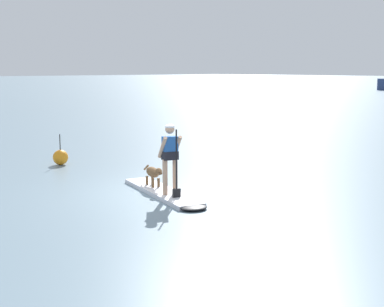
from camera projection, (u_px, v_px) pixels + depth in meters
name	position (u px, v px, depth m)	size (l,w,h in m)	color
ground_plane	(162.00, 194.00, 13.41)	(400.00, 400.00, 0.00)	slate
paddleboard	(166.00, 194.00, 13.20)	(3.66, 1.57, 0.10)	silver
person_paddler	(170.00, 154.00, 12.80)	(0.66, 0.56, 1.66)	tan
dog	(153.00, 173.00, 13.79)	(1.09, 0.39, 0.52)	brown
marker_buoy	(61.00, 157.00, 17.42)	(0.48, 0.48, 0.98)	orange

